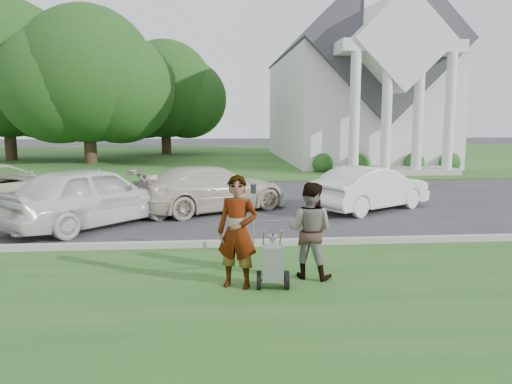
{
  "coord_description": "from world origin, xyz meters",
  "views": [
    {
      "loc": [
        -0.29,
        -10.25,
        2.84
      ],
      "look_at": [
        0.59,
        0.0,
        1.31
      ],
      "focal_mm": 35.0,
      "sensor_mm": 36.0,
      "label": 1
    }
  ],
  "objects": [
    {
      "name": "car_c",
      "position": [
        -0.34,
        4.94,
        0.7
      ],
      "size": [
        5.18,
        4.01,
        1.4
      ],
      "primitive_type": "imported",
      "rotation": [
        0.0,
        0.0,
        2.06
      ],
      "color": "beige",
      "rests_on": "ground"
    },
    {
      "name": "church_lawn",
      "position": [
        0.0,
        27.0,
        0.01
      ],
      "size": [
        80.0,
        30.0,
        0.01
      ],
      "primitive_type": "cube",
      "color": "#24541D",
      "rests_on": "ground"
    },
    {
      "name": "tree_far",
      "position": [
        -14.01,
        24.99,
        5.69
      ],
      "size": [
        11.64,
        9.2,
        10.73
      ],
      "color": "#332316",
      "rests_on": "ground"
    },
    {
      "name": "person_left",
      "position": [
        0.1,
        -2.14,
        0.95
      ],
      "size": [
        0.81,
        0.66,
        1.9
      ],
      "primitive_type": "imported",
      "rotation": [
        0.0,
        0.0,
        -0.35
      ],
      "color": "#999999",
      "rests_on": "ground"
    },
    {
      "name": "person_right",
      "position": [
        1.4,
        -1.74,
        0.86
      ],
      "size": [
        1.04,
        0.95,
        1.72
      ],
      "primitive_type": "imported",
      "rotation": [
        0.0,
        0.0,
        2.7
      ],
      "color": "#999999",
      "rests_on": "ground"
    },
    {
      "name": "car_b",
      "position": [
        -3.48,
        3.03,
        0.81
      ],
      "size": [
        4.65,
        4.79,
        1.62
      ],
      "primitive_type": "imported",
      "rotation": [
        0.0,
        0.0,
        2.39
      ],
      "color": "silver",
      "rests_on": "ground"
    },
    {
      "name": "car_d",
      "position": [
        4.59,
        4.71,
        0.68
      ],
      "size": [
        4.26,
        3.46,
        1.36
      ],
      "primitive_type": "imported",
      "rotation": [
        0.0,
        0.0,
        2.14
      ],
      "color": "white",
      "rests_on": "ground"
    },
    {
      "name": "tree_back",
      "position": [
        -4.01,
        29.99,
        4.73
      ],
      "size": [
        9.61,
        7.6,
        8.89
      ],
      "color": "#332316",
      "rests_on": "ground"
    },
    {
      "name": "church",
      "position": [
        9.0,
        23.11,
        5.94
      ],
      "size": [
        9.19,
        19.0,
        24.1
      ],
      "color": "white",
      "rests_on": "ground"
    },
    {
      "name": "curb",
      "position": [
        0.0,
        0.55,
        0.07
      ],
      "size": [
        80.0,
        0.18,
        0.15
      ],
      "primitive_type": "cube",
      "color": "#9E9E93",
      "rests_on": "ground"
    },
    {
      "name": "striping_cart",
      "position": [
        0.68,
        -2.28,
        0.43
      ],
      "size": [
        0.57,
        1.1,
        1.0
      ],
      "rotation": [
        0.0,
        0.0,
        -0.08
      ],
      "color": "black",
      "rests_on": "ground"
    },
    {
      "name": "parking_meter_near",
      "position": [
        0.52,
        -0.13,
        0.96
      ],
      "size": [
        0.11,
        0.1,
        1.52
      ],
      "color": "#989BA1",
      "rests_on": "ground"
    },
    {
      "name": "tree_left",
      "position": [
        -8.01,
        21.99,
        5.11
      ],
      "size": [
        10.63,
        8.4,
        9.71
      ],
      "color": "#332316",
      "rests_on": "ground"
    },
    {
      "name": "ground",
      "position": [
        0.0,
        0.0,
        0.0
      ],
      "size": [
        120.0,
        120.0,
        0.0
      ],
      "primitive_type": "plane",
      "color": "#333335",
      "rests_on": "ground"
    },
    {
      "name": "grass_strip",
      "position": [
        0.0,
        -3.0,
        0.01
      ],
      "size": [
        80.0,
        7.0,
        0.01
      ],
      "primitive_type": "cube",
      "color": "#24541D",
      "rests_on": "ground"
    }
  ]
}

